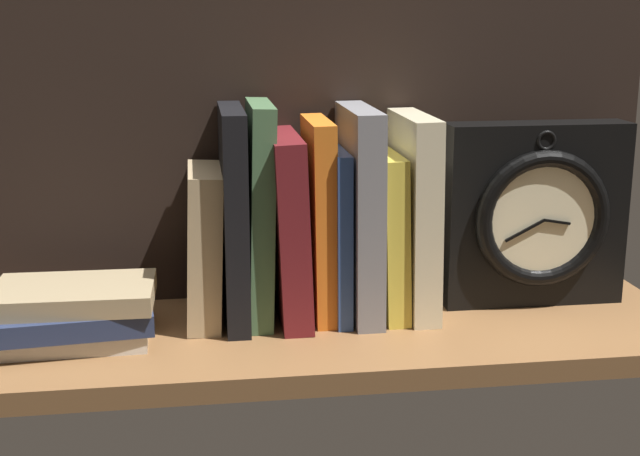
% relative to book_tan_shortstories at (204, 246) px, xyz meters
% --- Properties ---
extents(ground_plane, '(0.86, 0.27, 0.03)m').
position_rel_book_tan_shortstories_xyz_m(ground_plane, '(0.14, -0.05, -0.10)').
color(ground_plane, brown).
extents(back_panel, '(0.86, 0.01, 0.40)m').
position_rel_book_tan_shortstories_xyz_m(back_panel, '(0.14, 0.09, 0.11)').
color(back_panel, black).
rests_on(back_panel, ground_plane).
extents(book_tan_shortstories, '(0.05, 0.13, 0.18)m').
position_rel_book_tan_shortstories_xyz_m(book_tan_shortstories, '(0.00, 0.00, 0.00)').
color(book_tan_shortstories, tan).
rests_on(book_tan_shortstories, ground_plane).
extents(book_black_skeptic, '(0.03, 0.16, 0.25)m').
position_rel_book_tan_shortstories_xyz_m(book_black_skeptic, '(0.04, 0.00, 0.03)').
color(book_black_skeptic, black).
rests_on(book_black_skeptic, ground_plane).
extents(book_green_romantic, '(0.03, 0.13, 0.26)m').
position_rel_book_tan_shortstories_xyz_m(book_green_romantic, '(0.06, 0.00, 0.04)').
color(book_green_romantic, '#476B44').
rests_on(book_green_romantic, ground_plane).
extents(book_maroon_dawkins, '(0.04, 0.16, 0.22)m').
position_rel_book_tan_shortstories_xyz_m(book_maroon_dawkins, '(0.10, 0.00, 0.02)').
color(book_maroon_dawkins, maroon).
rests_on(book_maroon_dawkins, ground_plane).
extents(book_orange_pandolfini, '(0.03, 0.12, 0.24)m').
position_rel_book_tan_shortstories_xyz_m(book_orange_pandolfini, '(0.13, 0.00, 0.03)').
color(book_orange_pandolfini, orange).
rests_on(book_orange_pandolfini, ground_plane).
extents(book_blue_modern, '(0.02, 0.14, 0.20)m').
position_rel_book_tan_shortstories_xyz_m(book_blue_modern, '(0.16, 0.00, 0.01)').
color(book_blue_modern, '#2D4C8E').
rests_on(book_blue_modern, ground_plane).
extents(book_gray_chess, '(0.04, 0.15, 0.25)m').
position_rel_book_tan_shortstories_xyz_m(book_gray_chess, '(0.18, 0.00, 0.03)').
color(book_gray_chess, gray).
rests_on(book_gray_chess, ground_plane).
extents(book_yellow_seinlanguage, '(0.03, 0.14, 0.20)m').
position_rel_book_tan_shortstories_xyz_m(book_yellow_seinlanguage, '(0.22, 0.00, 0.01)').
color(book_yellow_seinlanguage, gold).
rests_on(book_yellow_seinlanguage, ground_plane).
extents(book_cream_twain, '(0.04, 0.15, 0.24)m').
position_rel_book_tan_shortstories_xyz_m(book_cream_twain, '(0.25, 0.00, 0.03)').
color(book_cream_twain, beige).
rests_on(book_cream_twain, ground_plane).
extents(framed_clock, '(0.22, 0.07, 0.22)m').
position_rel_book_tan_shortstories_xyz_m(framed_clock, '(0.40, 0.00, 0.02)').
color(framed_clock, black).
rests_on(framed_clock, ground_plane).
extents(book_stack_side, '(0.19, 0.15, 0.07)m').
position_rel_book_tan_shortstories_xyz_m(book_stack_side, '(-0.15, -0.05, -0.06)').
color(book_stack_side, beige).
rests_on(book_stack_side, ground_plane).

